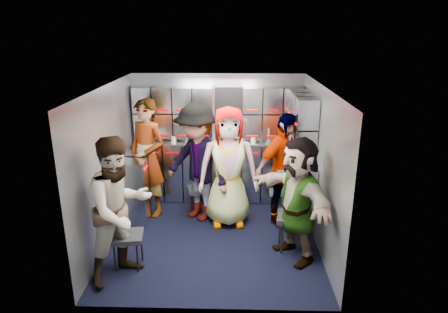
{
  "coord_description": "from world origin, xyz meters",
  "views": [
    {
      "loc": [
        0.28,
        -4.97,
        2.84
      ],
      "look_at": [
        0.13,
        0.35,
        1.08
      ],
      "focal_mm": 32.0,
      "sensor_mm": 36.0,
      "label": 1
    }
  ],
  "objects_px": {
    "attendant_standing": "(147,158)",
    "jump_seat_center": "(228,192)",
    "jump_seat_near_left": "(127,238)",
    "jump_seat_near_right": "(293,219)",
    "jump_seat_mid_right": "(281,195)",
    "attendant_arc_b": "(197,163)",
    "attendant_arc_e": "(297,199)",
    "jump_seat_mid_left": "(199,191)",
    "attendant_arc_d": "(284,170)",
    "attendant_arc_c": "(228,167)",
    "attendant_arc_a": "(120,209)"
  },
  "relations": [
    {
      "from": "jump_seat_near_right",
      "to": "jump_seat_mid_left",
      "type": "bearing_deg",
      "value": 141.34
    },
    {
      "from": "attendant_arc_d",
      "to": "jump_seat_center",
      "type": "bearing_deg",
      "value": 135.42
    },
    {
      "from": "jump_seat_mid_right",
      "to": "jump_seat_near_right",
      "type": "relative_size",
      "value": 0.84
    },
    {
      "from": "attendant_standing",
      "to": "attendant_arc_c",
      "type": "distance_m",
      "value": 1.27
    },
    {
      "from": "attendant_arc_a",
      "to": "jump_seat_mid_right",
      "type": "bearing_deg",
      "value": -11.35
    },
    {
      "from": "jump_seat_near_right",
      "to": "attendant_arc_d",
      "type": "relative_size",
      "value": 0.29
    },
    {
      "from": "attendant_standing",
      "to": "attendant_arc_d",
      "type": "xyz_separation_m",
      "value": [
        2.04,
        -0.27,
        -0.07
      ]
    },
    {
      "from": "jump_seat_mid_right",
      "to": "jump_seat_near_right",
      "type": "bearing_deg",
      "value": -86.21
    },
    {
      "from": "jump_seat_near_left",
      "to": "attendant_standing",
      "type": "bearing_deg",
      "value": 91.5
    },
    {
      "from": "attendant_arc_a",
      "to": "jump_seat_near_left",
      "type": "bearing_deg",
      "value": 40.6
    },
    {
      "from": "attendant_arc_b",
      "to": "attendant_arc_d",
      "type": "height_order",
      "value": "attendant_arc_b"
    },
    {
      "from": "jump_seat_near_left",
      "to": "attendant_standing",
      "type": "height_order",
      "value": "attendant_standing"
    },
    {
      "from": "jump_seat_mid_right",
      "to": "attendant_arc_d",
      "type": "relative_size",
      "value": 0.25
    },
    {
      "from": "jump_seat_center",
      "to": "attendant_standing",
      "type": "height_order",
      "value": "attendant_standing"
    },
    {
      "from": "jump_seat_near_left",
      "to": "jump_seat_center",
      "type": "relative_size",
      "value": 0.87
    },
    {
      "from": "jump_seat_near_right",
      "to": "attendant_arc_c",
      "type": "xyz_separation_m",
      "value": [
        -0.86,
        0.72,
        0.45
      ]
    },
    {
      "from": "jump_seat_center",
      "to": "jump_seat_near_right",
      "type": "xyz_separation_m",
      "value": [
        0.86,
        -0.9,
        0.01
      ]
    },
    {
      "from": "attendant_standing",
      "to": "jump_seat_mid_right",
      "type": "bearing_deg",
      "value": 27.26
    },
    {
      "from": "jump_seat_near_left",
      "to": "attendant_arc_e",
      "type": "xyz_separation_m",
      "value": [
        2.06,
        0.28,
        0.41
      ]
    },
    {
      "from": "jump_seat_near_left",
      "to": "jump_seat_mid_left",
      "type": "distance_m",
      "value": 1.69
    },
    {
      "from": "jump_seat_near_left",
      "to": "jump_seat_mid_left",
      "type": "xyz_separation_m",
      "value": [
        0.74,
        1.52,
        -0.02
      ]
    },
    {
      "from": "jump_seat_near_left",
      "to": "jump_seat_center",
      "type": "bearing_deg",
      "value": 48.69
    },
    {
      "from": "attendant_standing",
      "to": "attendant_arc_b",
      "type": "bearing_deg",
      "value": 19.64
    },
    {
      "from": "attendant_arc_a",
      "to": "attendant_arc_c",
      "type": "relative_size",
      "value": 0.97
    },
    {
      "from": "attendant_arc_c",
      "to": "attendant_arc_b",
      "type": "bearing_deg",
      "value": 157.56
    },
    {
      "from": "jump_seat_mid_right",
      "to": "attendant_arc_b",
      "type": "bearing_deg",
      "value": -177.9
    },
    {
      "from": "jump_seat_near_right",
      "to": "attendant_arc_a",
      "type": "bearing_deg",
      "value": -162.76
    },
    {
      "from": "jump_seat_center",
      "to": "attendant_standing",
      "type": "xyz_separation_m",
      "value": [
        -1.24,
        0.12,
        0.49
      ]
    },
    {
      "from": "attendant_arc_b",
      "to": "attendant_arc_d",
      "type": "bearing_deg",
      "value": 31.46
    },
    {
      "from": "jump_seat_center",
      "to": "jump_seat_near_right",
      "type": "height_order",
      "value": "jump_seat_near_right"
    },
    {
      "from": "attendant_standing",
      "to": "attendant_arc_c",
      "type": "bearing_deg",
      "value": 16.45
    },
    {
      "from": "jump_seat_mid_right",
      "to": "attendant_arc_e",
      "type": "bearing_deg",
      "value": -86.83
    },
    {
      "from": "jump_seat_near_left",
      "to": "jump_seat_near_right",
      "type": "relative_size",
      "value": 0.9
    },
    {
      "from": "jump_seat_center",
      "to": "attendant_arc_d",
      "type": "xyz_separation_m",
      "value": [
        0.8,
        -0.16,
        0.42
      ]
    },
    {
      "from": "jump_seat_mid_left",
      "to": "attendant_arc_c",
      "type": "height_order",
      "value": "attendant_arc_c"
    },
    {
      "from": "jump_seat_near_left",
      "to": "jump_seat_near_right",
      "type": "bearing_deg",
      "value": 12.57
    },
    {
      "from": "jump_seat_near_left",
      "to": "jump_seat_center",
      "type": "distance_m",
      "value": 1.82
    },
    {
      "from": "jump_seat_center",
      "to": "attendant_arc_c",
      "type": "distance_m",
      "value": 0.5
    },
    {
      "from": "attendant_standing",
      "to": "jump_seat_center",
      "type": "bearing_deg",
      "value": 24.55
    },
    {
      "from": "attendant_arc_b",
      "to": "attendant_arc_e",
      "type": "xyz_separation_m",
      "value": [
        1.32,
        -1.06,
        -0.09
      ]
    },
    {
      "from": "jump_seat_near_left",
      "to": "attendant_arc_d",
      "type": "relative_size",
      "value": 0.26
    },
    {
      "from": "attendant_arc_e",
      "to": "jump_seat_mid_right",
      "type": "bearing_deg",
      "value": 154.81
    },
    {
      "from": "jump_seat_mid_right",
      "to": "attendant_arc_a",
      "type": "xyz_separation_m",
      "value": [
        -2.0,
        -1.57,
        0.49
      ]
    },
    {
      "from": "attendant_arc_b",
      "to": "attendant_standing",
      "type": "bearing_deg",
      "value": -152.77
    },
    {
      "from": "jump_seat_center",
      "to": "attendant_arc_a",
      "type": "distance_m",
      "value": 2.0
    },
    {
      "from": "attendant_arc_a",
      "to": "attendant_standing",
      "type": "bearing_deg",
      "value": 41.94
    },
    {
      "from": "jump_seat_near_right",
      "to": "attendant_arc_c",
      "type": "bearing_deg",
      "value": 139.99
    },
    {
      "from": "jump_seat_mid_left",
      "to": "jump_seat_center",
      "type": "height_order",
      "value": "jump_seat_center"
    },
    {
      "from": "jump_seat_mid_left",
      "to": "attendant_arc_b",
      "type": "bearing_deg",
      "value": -90.0
    },
    {
      "from": "jump_seat_mid_right",
      "to": "attendant_arc_d",
      "type": "height_order",
      "value": "attendant_arc_d"
    }
  ]
}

